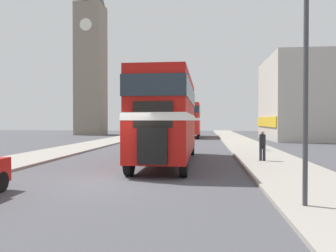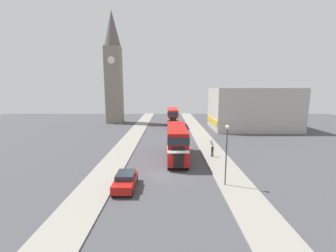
% 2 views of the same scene
% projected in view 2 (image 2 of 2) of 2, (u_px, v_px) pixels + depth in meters
% --- Properties ---
extents(ground_plane, '(120.00, 120.00, 0.00)m').
position_uv_depth(ground_plane, '(167.00, 175.00, 24.56)').
color(ground_plane, '#47474C').
extents(sidewalk_right, '(3.50, 120.00, 0.12)m').
position_uv_depth(sidewalk_right, '(229.00, 174.00, 24.53)').
color(sidewalk_right, gray).
rests_on(sidewalk_right, ground_plane).
extents(sidewalk_left, '(3.50, 120.00, 0.12)m').
position_uv_depth(sidewalk_left, '(106.00, 174.00, 24.58)').
color(sidewalk_left, gray).
rests_on(sidewalk_left, ground_plane).
extents(double_decker_bus, '(2.49, 10.33, 4.37)m').
position_uv_depth(double_decker_bus, '(178.00, 140.00, 29.81)').
color(double_decker_bus, '#B2140F').
rests_on(double_decker_bus, ground_plane).
extents(bus_distant, '(2.54, 9.61, 4.40)m').
position_uv_depth(bus_distant, '(173.00, 116.00, 55.76)').
color(bus_distant, red).
rests_on(bus_distant, ground_plane).
extents(car_parked_near, '(1.83, 4.17, 1.51)m').
position_uv_depth(car_parked_near, '(126.00, 180.00, 21.12)').
color(car_parked_near, red).
rests_on(car_parked_near, ground_plane).
extents(pedestrian_walking, '(0.32, 0.32, 1.58)m').
position_uv_depth(pedestrian_walking, '(213.00, 150.00, 30.56)').
color(pedestrian_walking, '#282833').
rests_on(pedestrian_walking, sidewalk_right).
extents(bicycle_on_pavement, '(0.05, 1.76, 0.78)m').
position_uv_depth(bicycle_on_pavement, '(212.00, 143.00, 36.85)').
color(bicycle_on_pavement, black).
rests_on(bicycle_on_pavement, sidewalk_right).
extents(street_lamp, '(0.36, 0.36, 5.86)m').
position_uv_depth(street_lamp, '(227.00, 146.00, 21.09)').
color(street_lamp, '#38383D').
rests_on(street_lamp, sidewalk_right).
extents(church_tower, '(4.33, 4.33, 29.37)m').
position_uv_depth(church_tower, '(114.00, 67.00, 59.87)').
color(church_tower, gray).
rests_on(church_tower, ground_plane).
extents(shop_building_block, '(18.55, 11.77, 9.41)m').
position_uv_depth(shop_building_block, '(254.00, 109.00, 51.39)').
color(shop_building_block, '#B2ADA3').
rests_on(shop_building_block, ground_plane).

